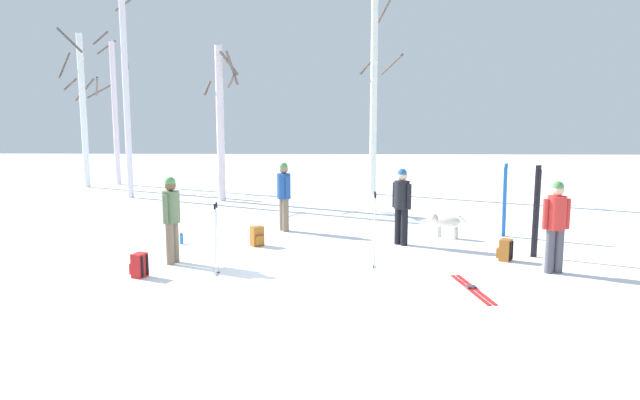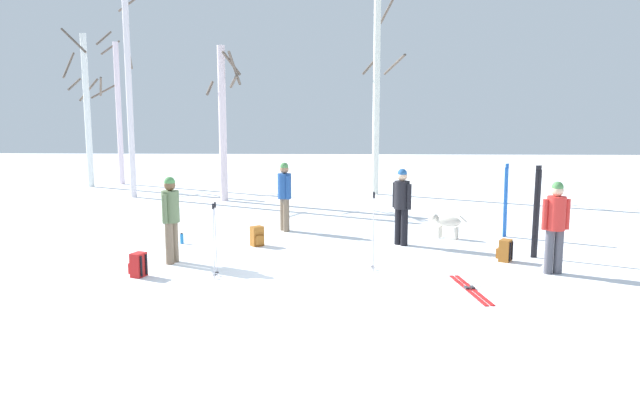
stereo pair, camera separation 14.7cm
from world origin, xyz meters
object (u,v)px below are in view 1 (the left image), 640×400
Objects in this scene: birch_tree_0 at (83,107)px; ski_pair_lying_0 at (472,289)px; person_2 at (284,192)px; birch_tree_3 at (221,120)px; backpack_1 at (257,237)px; backpack_2 at (505,250)px; person_0 at (402,202)px; ski_pair_planted_1 at (505,200)px; water_bottle_0 at (181,239)px; birch_tree_2 at (125,83)px; person_3 at (171,214)px; backpack_0 at (139,266)px; birch_tree_1 at (115,110)px; person_1 at (556,221)px; birch_tree_4 at (374,94)px; ski_poles_1 at (375,229)px; dog at (446,222)px; ski_poles_0 at (216,238)px; ski_pair_planted_0 at (536,212)px.

ski_pair_lying_0 is at bearing -47.79° from birch_tree_0.
person_2 is 0.34× the size of birch_tree_3.
backpack_1 is 5.27m from backpack_2.
person_0 is 2.72m from ski_pair_planted_1.
water_bottle_0 is at bearing -172.43° from ski_pair_planted_1.
birch_tree_3 is at bearing -12.01° from birch_tree_2.
ski_pair_planted_1 is 1.02× the size of ski_pair_lying_0.
backpack_1 is at bearing 46.49° from person_3.
backpack_0 is 14.78m from birch_tree_1.
person_1 reaches higher than backpack_0.
backpack_2 is (1.93, -1.40, -0.77)m from person_0.
person_0 is 5.77m from backpack_0.
person_3 is 13.87m from birch_tree_1.
person_3 is 1.94m from water_bottle_0.
backpack_2 is at bearing -47.64° from birch_tree_3.
birch_tree_0 is at bearing 171.47° from birch_tree_4.
ski_poles_1 is 0.20× the size of birch_tree_2.
dog is 0.56× the size of ski_poles_1.
birch_tree_4 is (-2.02, 9.61, 3.32)m from backpack_2.
person_3 is 0.24× the size of birch_tree_4.
birch_tree_4 is (3.51, 10.96, 2.81)m from ski_poles_0.
person_1 is 0.90× the size of ski_pair_planted_0.
ski_pair_planted_0 is (2.61, -1.07, -0.04)m from person_0.
water_bottle_0 is 12.40m from birch_tree_1.
backpack_1 is (1.47, 1.55, -0.77)m from person_3.
person_2 is at bearing 154.57° from ski_pair_planted_0.
person_0 is 4.54m from ski_poles_0.
person_0 reaches higher than backpack_2.
person_2 is at bearing 118.57° from ski_poles_1.
ski_poles_0 is at bearing -63.79° from birch_tree_1.
birch_tree_3 reaches higher than backpack_0.
ski_poles_1 is (-1.88, -2.94, 0.41)m from dog.
birch_tree_2 is 8.52m from birch_tree_4.
birch_tree_4 is at bearing 68.48° from person_2.
birch_tree_1 is at bearing 116.21° from ski_poles_0.
birch_tree_0 reaches higher than birch_tree_1.
backpack_1 is at bearing 166.91° from backpack_2.
birch_tree_4 is (-1.23, 7.47, 3.15)m from dog.
ski_poles_0 is 0.92× the size of ski_poles_1.
person_1 reaches higher than ski_poles_0.
birch_tree_3 reaches higher than water_bottle_0.
ski_pair_lying_0 is 3.89× the size of backpack_2.
dog is 0.49× the size of ski_pair_lying_0.
backpack_1 is at bearing -57.27° from birch_tree_1.
ski_pair_planted_1 is 1.18× the size of ski_poles_1.
dog is 8.81m from birch_tree_3.
birch_tree_0 is 0.84× the size of birch_tree_4.
birch_tree_4 is at bearing -14.21° from birch_tree_1.
person_0 is 3.60m from ski_pair_lying_0.
ski_pair_planted_0 is 1.39× the size of ski_poles_0.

